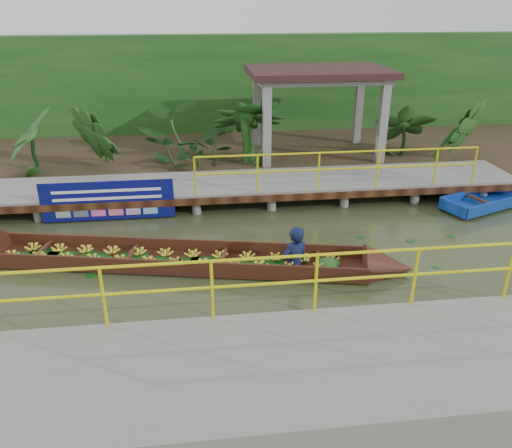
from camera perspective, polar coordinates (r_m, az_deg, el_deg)
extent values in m
plane|color=#2D361B|center=(10.87, -1.28, -4.04)|extent=(80.00, 80.00, 0.00)
cube|color=#302818|center=(17.75, -3.79, 8.09)|extent=(30.00, 8.00, 0.45)
cube|color=gray|center=(13.86, -2.79, 4.62)|extent=(16.00, 2.00, 0.15)
cube|color=black|center=(12.96, -2.43, 2.81)|extent=(16.00, 0.12, 0.18)
cylinder|color=yellow|center=(13.12, 9.64, 8.10)|extent=(7.50, 0.05, 0.05)
cylinder|color=yellow|center=(13.25, 9.50, 6.23)|extent=(7.50, 0.05, 0.05)
cylinder|color=yellow|center=(13.27, 9.49, 6.02)|extent=(0.05, 0.05, 1.00)
cylinder|color=gray|center=(15.53, -25.71, 3.27)|extent=(0.24, 0.24, 0.55)
cylinder|color=gray|center=(13.53, -19.62, 1.41)|extent=(0.24, 0.24, 0.55)
cylinder|color=gray|center=(14.99, -18.47, 3.77)|extent=(0.24, 0.24, 0.55)
cylinder|color=gray|center=(13.23, -11.16, 1.88)|extent=(0.24, 0.24, 0.55)
cylinder|color=gray|center=(14.72, -10.82, 4.24)|extent=(0.24, 0.24, 0.55)
cylinder|color=gray|center=(13.21, -2.49, 2.32)|extent=(0.24, 0.24, 0.55)
cylinder|color=gray|center=(14.71, -3.01, 4.63)|extent=(0.24, 0.24, 0.55)
cylinder|color=gray|center=(13.50, 6.01, 2.70)|extent=(0.24, 0.24, 0.55)
cylinder|color=gray|center=(14.97, 4.67, 4.94)|extent=(0.24, 0.24, 0.55)
cylinder|color=gray|center=(14.07, 13.98, 3.00)|extent=(0.24, 0.24, 0.55)
cylinder|color=gray|center=(15.48, 11.98, 5.15)|extent=(0.24, 0.24, 0.55)
cylinder|color=gray|center=(14.89, 21.22, 3.22)|extent=(0.24, 0.24, 0.55)
cylinder|color=gray|center=(16.23, 18.71, 5.27)|extent=(0.24, 0.24, 0.55)
cylinder|color=gray|center=(13.21, -2.49, 2.32)|extent=(0.24, 0.24, 0.55)
cube|color=gray|center=(7.46, 10.21, -16.80)|extent=(18.00, 2.40, 0.70)
cylinder|color=yellow|center=(7.61, 8.51, -3.43)|extent=(10.00, 0.05, 0.05)
cylinder|color=yellow|center=(7.83, 8.31, -6.35)|extent=(10.00, 0.05, 0.05)
cylinder|color=yellow|center=(7.85, 8.29, -6.66)|extent=(0.05, 0.05, 1.00)
cube|color=gray|center=(15.20, 1.24, 10.74)|extent=(0.25, 0.25, 2.80)
cube|color=gray|center=(16.10, 14.26, 10.79)|extent=(0.25, 0.25, 2.80)
cube|color=gray|center=(17.52, 0.10, 12.56)|extent=(0.25, 0.25, 2.80)
cube|color=gray|center=(18.31, 11.63, 12.59)|extent=(0.25, 0.25, 2.80)
cube|color=gray|center=(16.46, 7.13, 16.22)|extent=(4.00, 2.60, 0.12)
cube|color=#321B19|center=(16.43, 7.17, 16.91)|extent=(4.40, 3.00, 0.20)
cube|color=#154415|center=(19.80, -4.41, 15.03)|extent=(30.00, 0.80, 4.00)
cube|color=#341A0E|center=(10.75, -9.00, -4.36)|extent=(7.96, 2.62, 0.06)
cube|color=#341A0E|center=(11.11, -8.46, -2.51)|extent=(7.76, 1.71, 0.34)
cube|color=#341A0E|center=(10.26, -9.68, -4.99)|extent=(7.76, 1.71, 0.34)
cone|color=#341A0E|center=(10.60, 14.91, -4.88)|extent=(1.17, 1.14, 0.95)
ellipsoid|color=#154415|center=(10.43, 8.20, -4.61)|extent=(0.63, 0.54, 0.26)
imported|color=#0F1639|center=(10.04, 4.52, -0.34)|extent=(0.77, 0.66, 1.80)
cube|color=navy|center=(15.07, 25.26, 2.27)|extent=(3.11, 1.92, 0.10)
cube|color=navy|center=(15.28, 24.04, 3.26)|extent=(2.81, 1.14, 0.30)
cube|color=navy|center=(14.80, 26.69, 2.11)|extent=(2.81, 1.14, 0.30)
cube|color=navy|center=(13.91, 21.58, 1.71)|extent=(0.38, 0.86, 0.30)
cube|color=black|center=(14.64, 24.18, 2.53)|extent=(0.42, 0.87, 0.05)
cube|color=#0B0F5F|center=(13.05, -16.56, 2.57)|extent=(3.28, 0.03, 1.03)
cube|color=white|center=(12.94, -16.72, 3.65)|extent=(2.67, 0.01, 0.07)
cube|color=white|center=(13.01, -16.61, 2.82)|extent=(2.67, 0.01, 0.07)
imported|color=#154415|center=(16.01, -24.60, 8.85)|extent=(1.66, 1.66, 2.08)
imported|color=#154415|center=(15.53, -17.48, 9.50)|extent=(1.66, 1.66, 2.08)
imported|color=#154415|center=(15.27, -8.10, 10.14)|extent=(1.66, 1.66, 2.08)
imported|color=#154415|center=(15.36, -0.51, 10.46)|extent=(1.66, 1.66, 2.08)
imported|color=#154415|center=(16.67, 17.13, 10.51)|extent=(1.66, 1.66, 2.08)
imported|color=#154415|center=(17.33, 21.75, 10.36)|extent=(1.66, 1.66, 2.08)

